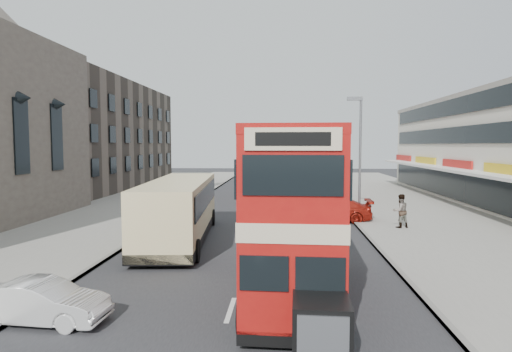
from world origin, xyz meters
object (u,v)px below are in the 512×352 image
at_px(cyclist, 326,208).
at_px(car_left_front, 42,302).
at_px(car_right_c, 326,191).
at_px(bus_second, 296,170).
at_px(car_right_a, 331,210).
at_px(car_right_b, 332,206).
at_px(pedestrian_near, 400,211).
at_px(bus_main, 294,212).
at_px(street_lamp, 359,148).
at_px(coach, 180,208).

bearing_deg(cyclist, car_left_front, -114.50).
distance_m(car_left_front, car_right_c, 31.20).
relative_size(car_left_front, cyclist, 1.90).
relative_size(bus_second, car_right_a, 1.78).
distance_m(car_left_front, car_right_b, 22.36).
bearing_deg(car_right_c, bus_second, -88.02).
relative_size(car_right_a, pedestrian_near, 2.59).
xyz_separation_m(bus_main, car_left_front, (-7.11, -2.66, -2.20)).
relative_size(car_left_front, pedestrian_near, 1.85).
bearing_deg(bus_second, street_lamp, 105.80).
distance_m(street_lamp, bus_main, 15.45).
relative_size(coach, pedestrian_near, 5.65).
bearing_deg(bus_main, car_right_b, -98.56).
height_order(car_right_a, cyclist, cyclist).
relative_size(coach, car_left_front, 3.06).
xyz_separation_m(bus_second, car_left_front, (-7.89, -28.89, -2.05)).
bearing_deg(cyclist, bus_second, 102.75).
bearing_deg(car_right_b, car_left_front, -22.90).
relative_size(car_left_front, car_right_c, 0.99).
bearing_deg(car_right_b, cyclist, -15.52).
height_order(bus_second, pedestrian_near, bus_second).
xyz_separation_m(street_lamp, cyclist, (-2.05, 0.85, -4.14)).
xyz_separation_m(bus_main, coach, (-5.76, 7.90, -1.07)).
height_order(street_lamp, car_right_b, street_lamp).
relative_size(street_lamp, bus_main, 0.83).
relative_size(coach, car_right_a, 2.18).
height_order(street_lamp, cyclist, street_lamp).
bearing_deg(car_right_a, coach, -53.05).
xyz_separation_m(bus_second, car_right_b, (2.38, -9.02, -2.08)).
bearing_deg(car_left_front, car_right_b, -23.08).
distance_m(bus_main, coach, 9.84).
distance_m(coach, car_right_b, 12.94).
bearing_deg(car_right_c, pedestrian_near, 4.74).
height_order(pedestrian_near, cyclist, pedestrian_near).
bearing_deg(car_right_c, coach, -32.55).
xyz_separation_m(coach, car_right_b, (8.92, 9.30, -1.15)).
distance_m(street_lamp, car_right_a, 4.46).
distance_m(bus_second, cyclist, 11.08).
distance_m(street_lamp, car_right_c, 12.72).
height_order(car_left_front, car_right_c, car_right_c).
relative_size(car_right_a, car_right_c, 1.39).
distance_m(coach, cyclist, 11.28).
xyz_separation_m(bus_second, coach, (-6.54, -18.32, -0.93)).
relative_size(coach, car_right_c, 3.03).
bearing_deg(car_right_a, car_right_c, 177.29).
bearing_deg(car_right_a, street_lamp, 109.78).
bearing_deg(car_left_front, bus_main, -65.20).
bearing_deg(bus_main, car_right_a, -99.32).
height_order(street_lamp, bus_second, street_lamp).
bearing_deg(coach, car_right_c, 58.48).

